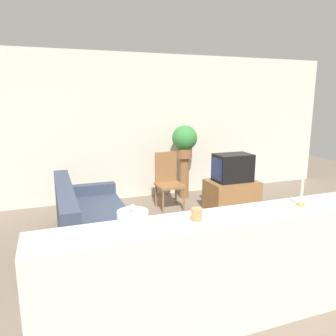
# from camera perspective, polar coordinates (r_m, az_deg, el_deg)

# --- Properties ---
(ground_plane) EXTENTS (14.00, 14.00, 0.00)m
(ground_plane) POSITION_cam_1_polar(r_m,az_deg,el_deg) (3.44, 5.11, -21.45)
(ground_plane) COLOR #756656
(wall_back) EXTENTS (9.00, 0.06, 2.70)m
(wall_back) POSITION_cam_1_polar(r_m,az_deg,el_deg) (6.16, -8.52, 6.90)
(wall_back) COLOR beige
(wall_back) RESTS_ON ground_plane
(couch) EXTENTS (0.90, 2.03, 0.82)m
(couch) POSITION_cam_1_polar(r_m,az_deg,el_deg) (4.42, -13.24, -9.63)
(couch) COLOR #384256
(couch) RESTS_ON ground_plane
(tv_stand) EXTENTS (0.83, 0.59, 0.52)m
(tv_stand) POSITION_cam_1_polar(r_m,az_deg,el_deg) (5.72, 11.01, -4.75)
(tv_stand) COLOR olive
(tv_stand) RESTS_ON ground_plane
(television) EXTENTS (0.62, 0.41, 0.46)m
(television) POSITION_cam_1_polar(r_m,az_deg,el_deg) (5.59, 11.16, 0.07)
(television) COLOR black
(television) RESTS_ON tv_stand
(wooden_chair) EXTENTS (0.44, 0.44, 0.97)m
(wooden_chair) POSITION_cam_1_polar(r_m,az_deg,el_deg) (5.71, 0.00, -1.85)
(wooden_chair) COLOR olive
(wooden_chair) RESTS_ON ground_plane
(plant_stand) EXTENTS (0.17, 0.17, 0.78)m
(plant_stand) POSITION_cam_1_polar(r_m,az_deg,el_deg) (6.29, 2.84, -1.73)
(plant_stand) COLOR olive
(plant_stand) RESTS_ON ground_plane
(potted_plant) EXTENTS (0.47, 0.47, 0.61)m
(potted_plant) POSITION_cam_1_polar(r_m,az_deg,el_deg) (6.16, 2.91, 4.92)
(potted_plant) COLOR #8E5B3D
(potted_plant) RESTS_ON plant_stand
(foreground_counter) EXTENTS (2.98, 0.44, 0.97)m
(foreground_counter) POSITION_cam_1_polar(r_m,az_deg,el_deg) (2.88, 8.86, -17.42)
(foreground_counter) COLOR silver
(foreground_counter) RESTS_ON ground_plane
(decorative_bowl) EXTENTS (0.23, 0.23, 0.19)m
(decorative_bowl) POSITION_cam_1_polar(r_m,az_deg,el_deg) (2.40, -6.14, -8.98)
(decorative_bowl) COLOR silver
(decorative_bowl) RESTS_ON foreground_counter
(candle_jar) EXTENTS (0.09, 0.09, 0.10)m
(candle_jar) POSITION_cam_1_polar(r_m,az_deg,el_deg) (2.57, 5.00, -8.05)
(candle_jar) COLOR #C6844C
(candle_jar) RESTS_ON foreground_counter
(candlestick) EXTENTS (0.07, 0.07, 0.24)m
(candlestick) POSITION_cam_1_polar(r_m,az_deg,el_deg) (3.11, 22.21, -4.77)
(candlestick) COLOR #B7933D
(candlestick) RESTS_ON foreground_counter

